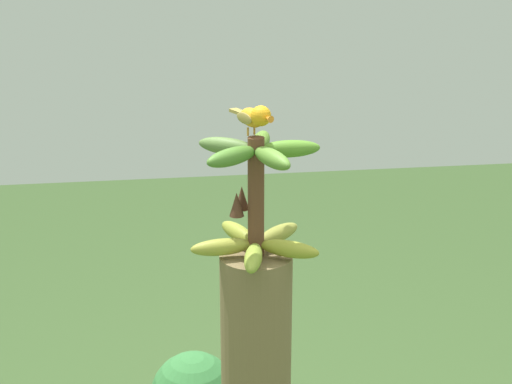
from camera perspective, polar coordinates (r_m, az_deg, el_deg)
banana_bunch at (r=1.85m, az=-0.06°, el=-0.45°), size 0.32×0.32×0.30m
perched_bird at (r=1.81m, az=-0.06°, el=5.63°), size 0.09×0.16×0.08m
fallen_banana at (r=3.34m, az=1.36°, el=-13.60°), size 0.08×0.17×0.04m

